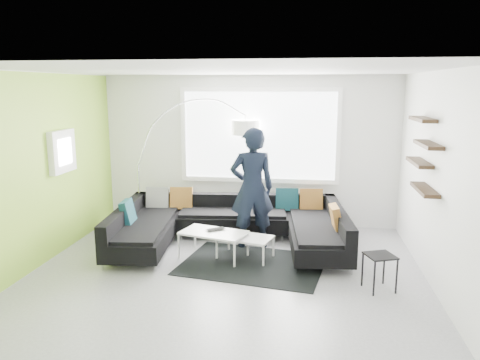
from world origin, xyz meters
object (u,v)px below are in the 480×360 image
person (252,188)px  laptop (217,230)px  sectional_sofa (230,228)px  arc_lamp (138,165)px  coffee_table (229,245)px  side_table (379,272)px

person → laptop: (-0.48, -0.54, -0.56)m
sectional_sofa → arc_lamp: (-1.82, 0.78, 0.85)m
coffee_table → side_table: 2.28m
arc_lamp → laptop: bearing=-42.2°
sectional_sofa → side_table: sectional_sofa is taller
coffee_table → side_table: bearing=-6.9°
arc_lamp → side_table: bearing=-34.5°
arc_lamp → laptop: 2.19m
coffee_table → sectional_sofa: bearing=112.4°
person → laptop: 0.91m
arc_lamp → coffee_table: bearing=-40.0°
arc_lamp → person: (2.15, -0.64, -0.21)m
sectional_sofa → coffee_table: sectional_sofa is taller
sectional_sofa → side_table: 2.53m
side_table → person: bearing=141.8°
sectional_sofa → laptop: sectional_sofa is taller
side_table → laptop: (-2.31, 0.90, 0.18)m
coffee_table → arc_lamp: arc_lamp is taller
arc_lamp → person: 2.25m
sectional_sofa → arc_lamp: arc_lamp is taller
person → laptop: bearing=31.4°
arc_lamp → side_table: (3.98, -2.08, -0.96)m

